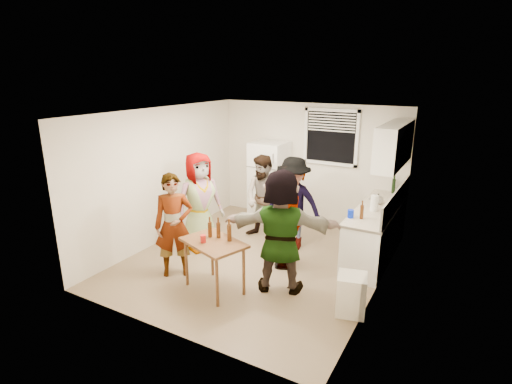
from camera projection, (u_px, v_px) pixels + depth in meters
The scene contains 23 objects.
room at pixel (257, 260), 6.83m from camera, with size 4.00×4.50×2.50m, color silver, non-canonical shape.
window at pixel (331, 137), 7.93m from camera, with size 1.12×0.10×1.06m, color white, non-canonical shape.
refrigerator at pixel (269, 182), 8.51m from camera, with size 0.70×0.70×1.70m, color white.
counter_lower at pixel (375, 233), 6.87m from camera, with size 0.60×2.20×0.86m, color white.
countertop at pixel (378, 209), 6.74m from camera, with size 0.64×2.22×0.04m, color beige.
backsplash at pixel (396, 200), 6.55m from camera, with size 0.03×2.20×0.36m, color beige.
upper_cabinets at pixel (394, 145), 6.54m from camera, with size 0.34×1.60×0.70m, color white.
kettle at pixel (378, 204), 6.92m from camera, with size 0.23×0.19×0.19m, color silver, non-canonical shape.
paper_towel at pixel (374, 211), 6.56m from camera, with size 0.12×0.12×0.27m, color white.
wine_bottle at pixel (393, 193), 7.54m from camera, with size 0.07×0.07×0.27m, color black.
beer_bottle_counter at pixel (361, 219), 6.21m from camera, with size 0.06×0.06×0.22m, color #47230C.
blue_cup at pixel (350, 218), 6.26m from camera, with size 0.10×0.10×0.13m, color #0826DA.
picture_frame at pixel (397, 198), 6.98m from camera, with size 0.02×0.17×0.14m, color gold.
trash_bin at pixel (351, 296), 5.28m from camera, with size 0.37×0.37×0.55m, color white.
serving_table at pixel (215, 289), 5.92m from camera, with size 0.91×0.61×0.77m, color brown, non-canonical shape.
beer_bottle_table at pixel (229, 241), 5.72m from camera, with size 0.06×0.06×0.24m, color #47230C.
red_cup at pixel (203, 242), 5.66m from camera, with size 0.08×0.08×0.11m, color red.
guest_grey at pixel (202, 247), 7.34m from camera, with size 0.87×1.77×0.56m, color gray.
guest_stripe at pixel (177, 273), 6.39m from camera, with size 0.60×1.64×0.39m, color #141933.
guest_back_left at pixel (264, 238), 7.74m from camera, with size 0.79×1.63×0.62m, color brown.
guest_back_right at pixel (292, 248), 7.32m from camera, with size 1.09×1.69×0.63m, color #3F3F43.
guest_black at pixel (287, 266), 6.65m from camera, with size 0.94×1.60×0.39m, color black.
guest_orange at pixel (280, 288), 5.94m from camera, with size 1.70×1.84×0.54m, color #E67E4D.
Camera 1 is at (3.02, -5.42, 3.09)m, focal length 28.00 mm.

